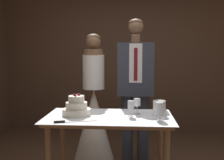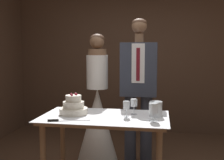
{
  "view_description": "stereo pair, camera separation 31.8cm",
  "coord_description": "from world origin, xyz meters",
  "px_view_note": "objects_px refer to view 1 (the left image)",
  "views": [
    {
      "loc": [
        0.04,
        -2.8,
        1.47
      ],
      "look_at": [
        -0.19,
        0.36,
        1.14
      ],
      "focal_mm": 45.0,
      "sensor_mm": 36.0,
      "label": 1
    },
    {
      "loc": [
        0.36,
        -2.76,
        1.47
      ],
      "look_at": [
        -0.19,
        0.36,
        1.14
      ],
      "focal_mm": 45.0,
      "sensor_mm": 36.0,
      "label": 2
    }
  ],
  "objects_px": {
    "bride": "(94,116)",
    "wine_glass_far": "(131,105)",
    "wine_glass_near": "(137,103)",
    "wine_glass_middle": "(159,108)",
    "cake_table": "(109,127)",
    "groom": "(135,84)",
    "cake_knife": "(67,122)",
    "tiered_cake": "(77,108)",
    "hurricane_candle": "(159,108)"
  },
  "relations": [
    {
      "from": "tiered_cake",
      "to": "bride",
      "type": "distance_m",
      "value": 0.88
    },
    {
      "from": "wine_glass_near",
      "to": "groom",
      "type": "height_order",
      "value": "groom"
    },
    {
      "from": "cake_table",
      "to": "wine_glass_near",
      "type": "height_order",
      "value": "wine_glass_near"
    },
    {
      "from": "cake_table",
      "to": "wine_glass_far",
      "type": "height_order",
      "value": "wine_glass_far"
    },
    {
      "from": "wine_glass_near",
      "to": "wine_glass_far",
      "type": "distance_m",
      "value": 0.14
    },
    {
      "from": "cake_table",
      "to": "wine_glass_near",
      "type": "bearing_deg",
      "value": 23.58
    },
    {
      "from": "cake_knife",
      "to": "wine_glass_near",
      "type": "bearing_deg",
      "value": 14.01
    },
    {
      "from": "bride",
      "to": "wine_glass_far",
      "type": "bearing_deg",
      "value": -60.46
    },
    {
      "from": "groom",
      "to": "hurricane_candle",
      "type": "bearing_deg",
      "value": -73.61
    },
    {
      "from": "tiered_cake",
      "to": "wine_glass_middle",
      "type": "relative_size",
      "value": 1.7
    },
    {
      "from": "wine_glass_near",
      "to": "hurricane_candle",
      "type": "xyz_separation_m",
      "value": [
        0.22,
        -0.05,
        -0.04
      ]
    },
    {
      "from": "wine_glass_far",
      "to": "bride",
      "type": "relative_size",
      "value": 0.09
    },
    {
      "from": "tiered_cake",
      "to": "groom",
      "type": "distance_m",
      "value": 1.03
    },
    {
      "from": "tiered_cake",
      "to": "cake_knife",
      "type": "xyz_separation_m",
      "value": [
        -0.03,
        -0.3,
        -0.07
      ]
    },
    {
      "from": "cake_table",
      "to": "hurricane_candle",
      "type": "relative_size",
      "value": 8.4
    },
    {
      "from": "cake_knife",
      "to": "wine_glass_middle",
      "type": "height_order",
      "value": "wine_glass_middle"
    },
    {
      "from": "cake_table",
      "to": "cake_knife",
      "type": "distance_m",
      "value": 0.47
    },
    {
      "from": "wine_glass_near",
      "to": "wine_glass_middle",
      "type": "bearing_deg",
      "value": -50.88
    },
    {
      "from": "tiered_cake",
      "to": "cake_knife",
      "type": "relative_size",
      "value": 0.75
    },
    {
      "from": "tiered_cake",
      "to": "wine_glass_far",
      "type": "relative_size",
      "value": 1.81
    },
    {
      "from": "cake_knife",
      "to": "bride",
      "type": "bearing_deg",
      "value": 67.95
    },
    {
      "from": "cake_table",
      "to": "tiered_cake",
      "type": "height_order",
      "value": "tiered_cake"
    },
    {
      "from": "wine_glass_middle",
      "to": "wine_glass_far",
      "type": "relative_size",
      "value": 1.06
    },
    {
      "from": "cake_knife",
      "to": "bride",
      "type": "xyz_separation_m",
      "value": [
        0.09,
        1.13,
        -0.21
      ]
    },
    {
      "from": "cake_table",
      "to": "groom",
      "type": "relative_size",
      "value": 0.68
    },
    {
      "from": "tiered_cake",
      "to": "cake_table",
      "type": "bearing_deg",
      "value": -4.97
    },
    {
      "from": "bride",
      "to": "tiered_cake",
      "type": "bearing_deg",
      "value": -94.22
    },
    {
      "from": "cake_table",
      "to": "groom",
      "type": "distance_m",
      "value": 0.96
    },
    {
      "from": "tiered_cake",
      "to": "wine_glass_far",
      "type": "xyz_separation_m",
      "value": [
        0.55,
        -0.03,
        0.04
      ]
    },
    {
      "from": "cake_table",
      "to": "hurricane_candle",
      "type": "distance_m",
      "value": 0.54
    },
    {
      "from": "wine_glass_near",
      "to": "hurricane_candle",
      "type": "height_order",
      "value": "wine_glass_near"
    },
    {
      "from": "cake_knife",
      "to": "wine_glass_near",
      "type": "xyz_separation_m",
      "value": [
        0.64,
        0.39,
        0.1
      ]
    },
    {
      "from": "cake_table",
      "to": "groom",
      "type": "height_order",
      "value": "groom"
    },
    {
      "from": "wine_glass_middle",
      "to": "groom",
      "type": "relative_size",
      "value": 0.09
    },
    {
      "from": "wine_glass_middle",
      "to": "cake_knife",
      "type": "bearing_deg",
      "value": -170.35
    },
    {
      "from": "wine_glass_near",
      "to": "hurricane_candle",
      "type": "relative_size",
      "value": 1.07
    },
    {
      "from": "wine_glass_near",
      "to": "hurricane_candle",
      "type": "distance_m",
      "value": 0.23
    },
    {
      "from": "bride",
      "to": "groom",
      "type": "bearing_deg",
      "value": -0.07
    },
    {
      "from": "cake_table",
      "to": "wine_glass_middle",
      "type": "bearing_deg",
      "value": -14.71
    },
    {
      "from": "wine_glass_far",
      "to": "hurricane_candle",
      "type": "relative_size",
      "value": 1.06
    },
    {
      "from": "hurricane_candle",
      "to": "wine_glass_near",
      "type": "bearing_deg",
      "value": 166.32
    },
    {
      "from": "cake_table",
      "to": "wine_glass_middle",
      "type": "distance_m",
      "value": 0.55
    },
    {
      "from": "hurricane_candle",
      "to": "wine_glass_far",
      "type": "bearing_deg",
      "value": -165.63
    },
    {
      "from": "cake_table",
      "to": "tiered_cake",
      "type": "distance_m",
      "value": 0.38
    },
    {
      "from": "wine_glass_near",
      "to": "wine_glass_far",
      "type": "xyz_separation_m",
      "value": [
        -0.06,
        -0.13,
        0.0
      ]
    },
    {
      "from": "cake_table",
      "to": "wine_glass_middle",
      "type": "xyz_separation_m",
      "value": [
        0.48,
        -0.13,
        0.23
      ]
    },
    {
      "from": "tiered_cake",
      "to": "wine_glass_middle",
      "type": "height_order",
      "value": "tiered_cake"
    },
    {
      "from": "cake_knife",
      "to": "wine_glass_far",
      "type": "height_order",
      "value": "wine_glass_far"
    },
    {
      "from": "cake_table",
      "to": "wine_glass_near",
      "type": "xyz_separation_m",
      "value": [
        0.28,
        0.12,
        0.23
      ]
    },
    {
      "from": "wine_glass_middle",
      "to": "bride",
      "type": "relative_size",
      "value": 0.1
    }
  ]
}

